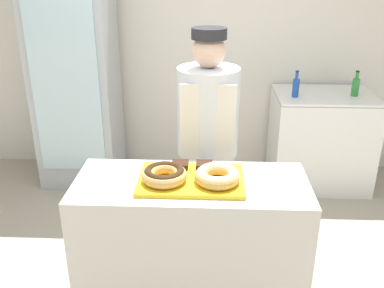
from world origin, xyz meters
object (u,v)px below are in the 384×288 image
donut_light_glaze (217,175)px  bottle_green (356,86)px  serving_tray (191,180)px  brownie_back_left (180,165)px  baker_person (207,144)px  chest_freezer (320,139)px  donut_chocolate_glaze (164,174)px  beverage_fridge (76,81)px  bottle_blue (296,87)px  brownie_back_right (204,165)px

donut_light_glaze → bottle_green: bottle_green is taller
serving_tray → brownie_back_left: size_ratio=6.19×
baker_person → chest_freezer: size_ratio=1.81×
donut_chocolate_glaze → baker_person: 0.72m
brownie_back_left → chest_freezer: size_ratio=0.10×
serving_tray → baker_person: baker_person is taller
donut_chocolate_glaze → chest_freezer: (1.28, 1.78, -0.50)m
donut_light_glaze → beverage_fridge: (-1.28, 1.77, 0.04)m
baker_person → bottle_blue: 1.26m
bottle_green → bottle_blue: 0.54m
chest_freezer → bottle_blue: bearing=-160.2°
baker_person → donut_light_glaze: bearing=-85.0°
bottle_blue → donut_light_glaze: bearing=-112.8°
bottle_green → bottle_blue: (-0.53, -0.06, 0.00)m
brownie_back_left → brownie_back_right: size_ratio=1.00×
brownie_back_right → beverage_fridge: 2.00m
baker_person → chest_freezer: baker_person is taller
bottle_blue → beverage_fridge: bearing=177.1°
serving_tray → donut_chocolate_glaze: donut_chocolate_glaze is taller
bottle_green → bottle_blue: bearing=-173.8°
bottle_green → donut_chocolate_glaze: bearing=-131.3°
beverage_fridge → bottle_green: size_ratio=8.73×
brownie_back_right → beverage_fridge: bearing=127.0°
baker_person → chest_freezer: (1.05, 1.10, -0.39)m
serving_tray → bottle_blue: bearing=62.6°
serving_tray → baker_person: size_ratio=0.35×
donut_chocolate_glaze → brownie_back_left: donut_chocolate_glaze is taller
serving_tray → donut_light_glaze: 0.16m
donut_chocolate_glaze → bottle_green: bearing=48.7°
brownie_back_left → bottle_green: bearing=47.2°
donut_chocolate_glaze → brownie_back_left: 0.19m
chest_freezer → beverage_fridge: bearing=-179.8°
brownie_back_left → chest_freezer: bearing=53.1°
donut_light_glaze → bottle_blue: 1.81m
bottle_blue → bottle_green: bearing=6.2°
beverage_fridge → bottle_green: 2.51m
serving_tray → baker_person: bearing=82.6°
donut_light_glaze → chest_freezer: size_ratio=0.27×
donut_light_glaze → bottle_green: bearing=54.4°
beverage_fridge → chest_freezer: beverage_fridge is taller
bottle_green → chest_freezer: bearing=168.8°
beverage_fridge → bottle_green: bearing=-0.9°
beverage_fridge → bottle_blue: 1.98m
donut_light_glaze → beverage_fridge: size_ratio=0.12×
brownie_back_left → brownie_back_right: 0.14m
brownie_back_right → chest_freezer: size_ratio=0.10×
bottle_green → brownie_back_left: bearing=-132.8°
brownie_back_left → baker_person: baker_person is taller
brownie_back_right → bottle_blue: bearing=62.7°
brownie_back_left → brownie_back_right: (0.14, 0.00, 0.00)m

